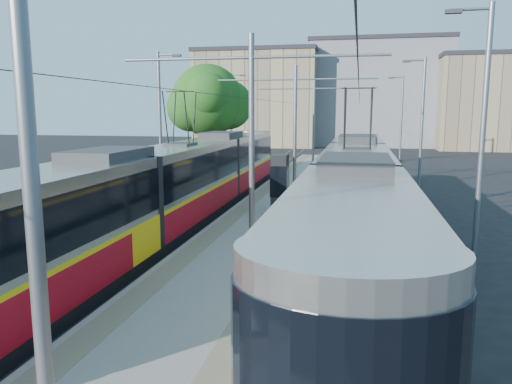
# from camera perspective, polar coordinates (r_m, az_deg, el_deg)

# --- Properties ---
(ground) EXTENTS (160.00, 160.00, 0.00)m
(ground) POSITION_cam_1_polar(r_m,az_deg,el_deg) (10.80, -9.84, -16.75)
(ground) COLOR black
(ground) RESTS_ON ground
(platform) EXTENTS (4.00, 50.00, 0.30)m
(platform) POSITION_cam_1_polar(r_m,az_deg,el_deg) (26.66, 3.58, -0.63)
(platform) COLOR gray
(platform) RESTS_ON ground
(tactile_strip_left) EXTENTS (0.70, 50.00, 0.01)m
(tactile_strip_left) POSITION_cam_1_polar(r_m,az_deg,el_deg) (26.87, 0.52, -0.20)
(tactile_strip_left) COLOR gray
(tactile_strip_left) RESTS_ON platform
(tactile_strip_right) EXTENTS (0.70, 50.00, 0.01)m
(tactile_strip_right) POSITION_cam_1_polar(r_m,az_deg,el_deg) (26.47, 6.69, -0.41)
(tactile_strip_right) COLOR gray
(tactile_strip_right) RESTS_ON platform
(rails) EXTENTS (8.71, 70.00, 0.03)m
(rails) POSITION_cam_1_polar(r_m,az_deg,el_deg) (26.68, 3.58, -0.92)
(rails) COLOR gray
(rails) RESTS_ON ground
(tram_left) EXTENTS (2.43, 31.14, 5.50)m
(tram_left) POSITION_cam_1_polar(r_m,az_deg,el_deg) (21.24, -8.47, 1.01)
(tram_left) COLOR black
(tram_left) RESTS_ON ground
(tram_right) EXTENTS (2.43, 28.08, 5.50)m
(tram_right) POSITION_cam_1_polar(r_m,az_deg,el_deg) (18.29, 11.31, 0.09)
(tram_right) COLOR black
(tram_right) RESTS_ON ground
(catenary) EXTENTS (9.20, 70.00, 7.00)m
(catenary) POSITION_cam_1_polar(r_m,az_deg,el_deg) (23.45, 2.69, 8.77)
(catenary) COLOR slate
(catenary) RESTS_ON platform
(street_lamps) EXTENTS (15.18, 38.22, 8.00)m
(street_lamps) POSITION_cam_1_polar(r_m,az_deg,el_deg) (30.23, 4.74, 8.20)
(street_lamps) COLOR slate
(street_lamps) RESTS_ON ground
(shelter) EXTENTS (0.75, 1.18, 2.56)m
(shelter) POSITION_cam_1_polar(r_m,az_deg,el_deg) (21.67, 2.74, 1.08)
(shelter) COLOR black
(shelter) RESTS_ON platform
(tree) EXTENTS (5.46, 5.04, 7.93)m
(tree) POSITION_cam_1_polar(r_m,az_deg,el_deg) (35.50, -4.95, 10.25)
(tree) COLOR #382314
(tree) RESTS_ON ground
(building_left) EXTENTS (16.32, 12.24, 12.81)m
(building_left) POSITION_cam_1_polar(r_m,az_deg,el_deg) (70.37, 0.46, 10.62)
(building_left) COLOR #978B66
(building_left) RESTS_ON ground
(building_centre) EXTENTS (18.36, 14.28, 14.14)m
(building_centre) POSITION_cam_1_polar(r_m,az_deg,el_deg) (73.08, 13.72, 10.84)
(building_centre) COLOR gray
(building_centre) RESTS_ON ground
(building_right) EXTENTS (14.28, 10.20, 11.54)m
(building_right) POSITION_cam_1_polar(r_m,az_deg,el_deg) (68.98, 25.70, 9.23)
(building_right) COLOR #978B66
(building_right) RESTS_ON ground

